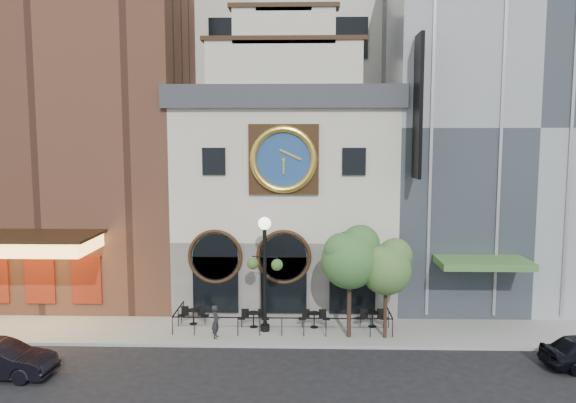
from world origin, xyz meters
The scene contains 15 objects.
ground centered at (0.00, 0.00, 0.00)m, with size 120.00×120.00×0.00m, color black.
sidewalk centered at (0.00, 2.50, 0.07)m, with size 44.00×5.00×0.15m, color gray.
clock_building centered at (0.00, 7.82, 6.69)m, with size 12.60×8.78×18.65m.
theater_building centered at (-13.00, 9.96, 12.60)m, with size 14.00×15.60×25.00m.
retail_building centered at (12.99, 9.99, 10.14)m, with size 14.00×14.40×20.00m.
office_tower centered at (0.00, 20.00, 20.00)m, with size 20.00×16.00×40.00m, color beige.
cafe_railing centered at (0.00, 2.50, 0.60)m, with size 10.60×2.60×0.90m, color black, non-canonical shape.
bistro_0 centered at (-4.60, 2.83, 0.61)m, with size 1.58×0.68×0.90m.
bistro_1 centered at (-1.48, 2.46, 0.61)m, with size 1.58×0.68×0.90m.
bistro_2 centered at (1.58, 2.49, 0.61)m, with size 1.58×0.68×0.90m.
bistro_3 centered at (4.51, 2.66, 0.61)m, with size 1.58×0.68×0.90m.
pedestrian centered at (-3.14, 0.89, 0.94)m, with size 0.58×0.38×1.59m, color black.
lamppost centered at (-0.86, 1.94, 3.67)m, with size 1.79×0.84×5.68m.
tree_left centered at (3.26, 1.24, 4.10)m, with size 2.80×2.69×5.39m.
tree_right centered at (4.97, 1.19, 3.64)m, with size 2.47×2.38×4.76m.
Camera 1 is at (1.02, -24.88, 9.60)m, focal length 35.00 mm.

